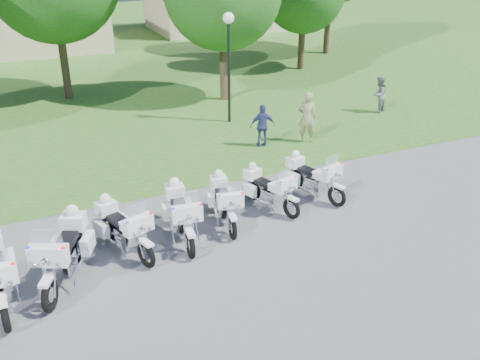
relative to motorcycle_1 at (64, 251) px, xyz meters
name	(u,v)px	position (x,y,z in m)	size (l,w,h in m)	color
ground	(266,228)	(5.12, 0.21, -0.74)	(100.00, 100.00, 0.00)	#5B5A60
grass_lawn	(91,46)	(5.12, 27.21, -0.74)	(100.00, 48.00, 0.01)	#28601E
motorcycle_1	(64,251)	(0.00, 0.00, 0.00)	(1.55, 2.46, 1.77)	black
motorcycle_2	(123,227)	(1.45, 0.66, -0.08)	(1.25, 2.26, 1.58)	black
motorcycle_3	(181,213)	(2.95, 0.71, -0.06)	(0.96, 2.44, 1.64)	black
motorcycle_4	(224,201)	(4.26, 1.01, -0.11)	(0.96, 2.22, 1.50)	black
motorcycle_5	(269,188)	(5.72, 1.27, -0.14)	(1.13, 2.06, 1.44)	black
motorcycle_6	(312,176)	(7.23, 1.42, -0.11)	(1.18, 2.18, 1.51)	black
lamp_post	(229,41)	(7.62, 8.67, 2.55)	(0.44, 0.44, 4.38)	black
building_east	(223,2)	(16.12, 30.21, 1.33)	(11.44, 7.28, 4.10)	tan
bystander_a	(307,118)	(9.34, 5.37, 0.21)	(0.69, 0.46, 1.90)	#9A9368
bystander_b	(379,95)	(13.97, 7.21, 0.05)	(0.77, 0.60, 1.58)	gray
bystander_c	(263,126)	(7.65, 5.62, 0.04)	(0.92, 0.38, 1.56)	navy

